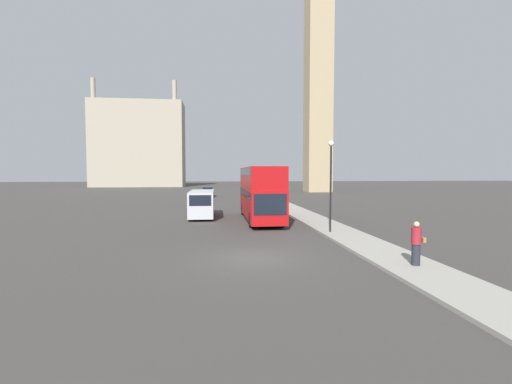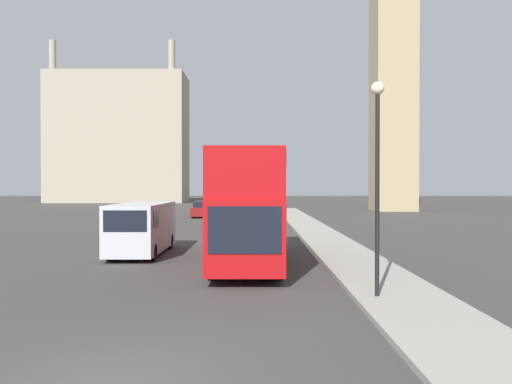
{
  "view_description": "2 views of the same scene",
  "coord_description": "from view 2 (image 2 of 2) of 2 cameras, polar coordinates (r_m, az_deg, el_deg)",
  "views": [
    {
      "loc": [
        -1.59,
        -15.42,
        3.9
      ],
      "look_at": [
        1.8,
        13.92,
        2.28
      ],
      "focal_mm": 24.0,
      "sensor_mm": 36.0,
      "label": 1
    },
    {
      "loc": [
        2.34,
        -7.87,
        3.14
      ],
      "look_at": [
        2.21,
        19.26,
        2.81
      ],
      "focal_mm": 35.0,
      "sensor_mm": 36.0,
      "label": 2
    }
  ],
  "objects": [
    {
      "name": "parked_sedan",
      "position": [
        50.69,
        -5.87,
        -2.04
      ],
      "size": [
        1.82,
        4.77,
        1.62
      ],
      "color": "maroon",
      "rests_on": "ground_plane"
    },
    {
      "name": "street_lamp",
      "position": [
        13.92,
        13.98,
        4.04
      ],
      "size": [
        0.36,
        0.36,
        5.81
      ],
      "color": "black",
      "rests_on": "sidewalk_strip"
    },
    {
      "name": "white_van",
      "position": [
        23.5,
        -12.64,
        -3.91
      ],
      "size": [
        2.08,
        6.12,
        2.34
      ],
      "color": "#B2B7BC",
      "rests_on": "ground_plane"
    },
    {
      "name": "sidewalk_strip",
      "position": [
        9.35,
        27.17,
        -18.52
      ],
      "size": [
        2.7,
        120.0,
        0.15
      ],
      "color": "gray",
      "rests_on": "ground_plane"
    },
    {
      "name": "ground_plane",
      "position": [
        8.79,
        -16.2,
        -20.27
      ],
      "size": [
        300.0,
        300.0,
        0.0
      ],
      "primitive_type": "plane",
      "color": "#383533"
    },
    {
      "name": "red_double_decker_bus",
      "position": [
        20.49,
        -0.7,
        -1.23
      ],
      "size": [
        2.58,
        10.84,
        4.38
      ],
      "color": "#A80F11",
      "rests_on": "ground_plane"
    },
    {
      "name": "building_block_distant",
      "position": [
        100.27,
        -15.1,
        5.91
      ],
      "size": [
        25.76,
        10.49,
        29.93
      ],
      "color": "#9E937F",
      "rests_on": "ground_plane"
    }
  ]
}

